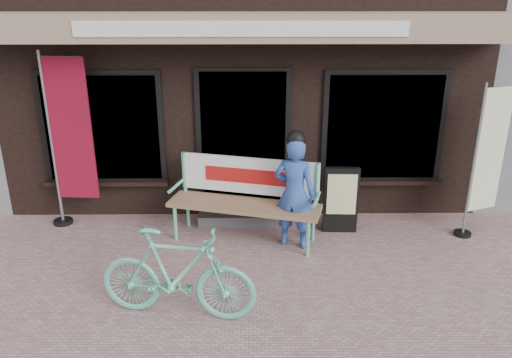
{
  "coord_description": "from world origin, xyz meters",
  "views": [
    {
      "loc": [
        0.11,
        -4.92,
        3.14
      ],
      "look_at": [
        0.17,
        0.7,
        1.05
      ],
      "focal_mm": 35.0,
      "sensor_mm": 36.0,
      "label": 1
    }
  ],
  "objects_px": {
    "nobori_red": "(69,139)",
    "menu_stand": "(341,199)",
    "nobori_cream": "(486,159)",
    "bench": "(246,193)",
    "bicycle": "(177,274)",
    "person": "(294,191)"
  },
  "relations": [
    {
      "from": "nobori_red",
      "to": "menu_stand",
      "type": "height_order",
      "value": "nobori_red"
    },
    {
      "from": "nobori_red",
      "to": "nobori_cream",
      "type": "height_order",
      "value": "nobori_red"
    },
    {
      "from": "bench",
      "to": "menu_stand",
      "type": "bearing_deg",
      "value": 21.52
    },
    {
      "from": "bench",
      "to": "nobori_red",
      "type": "xyz_separation_m",
      "value": [
        -2.43,
        0.43,
        0.63
      ]
    },
    {
      "from": "bench",
      "to": "bicycle",
      "type": "distance_m",
      "value": 1.92
    },
    {
      "from": "bench",
      "to": "nobori_cream",
      "type": "relative_size",
      "value": 0.99
    },
    {
      "from": "nobori_cream",
      "to": "menu_stand",
      "type": "relative_size",
      "value": 2.23
    },
    {
      "from": "bench",
      "to": "nobori_cream",
      "type": "distance_m",
      "value": 3.23
    },
    {
      "from": "person",
      "to": "bicycle",
      "type": "bearing_deg",
      "value": -111.28
    },
    {
      "from": "bench",
      "to": "nobori_cream",
      "type": "height_order",
      "value": "nobori_cream"
    },
    {
      "from": "bicycle",
      "to": "nobori_red",
      "type": "height_order",
      "value": "nobori_red"
    },
    {
      "from": "bench",
      "to": "menu_stand",
      "type": "xyz_separation_m",
      "value": [
        1.3,
        0.14,
        -0.16
      ]
    },
    {
      "from": "bicycle",
      "to": "menu_stand",
      "type": "xyz_separation_m",
      "value": [
        1.99,
        1.93,
        -0.01
      ]
    },
    {
      "from": "person",
      "to": "nobori_cream",
      "type": "distance_m",
      "value": 2.61
    },
    {
      "from": "nobori_red",
      "to": "menu_stand",
      "type": "xyz_separation_m",
      "value": [
        3.73,
        -0.29,
        -0.79
      ]
    },
    {
      "from": "menu_stand",
      "to": "person",
      "type": "bearing_deg",
      "value": -147.37
    },
    {
      "from": "menu_stand",
      "to": "bicycle",
      "type": "bearing_deg",
      "value": -133.36
    },
    {
      "from": "bicycle",
      "to": "nobori_red",
      "type": "bearing_deg",
      "value": 48.2
    },
    {
      "from": "nobori_red",
      "to": "bench",
      "type": "bearing_deg",
      "value": -6.08
    },
    {
      "from": "bicycle",
      "to": "person",
      "type": "bearing_deg",
      "value": -30.34
    },
    {
      "from": "bicycle",
      "to": "nobori_cream",
      "type": "distance_m",
      "value": 4.35
    },
    {
      "from": "person",
      "to": "bicycle",
      "type": "height_order",
      "value": "person"
    }
  ]
}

